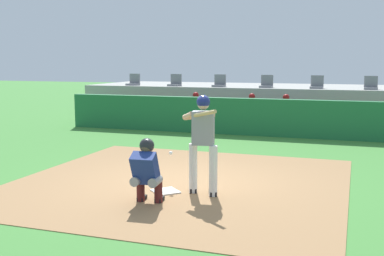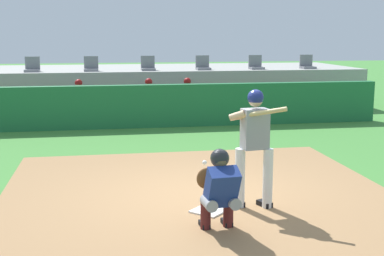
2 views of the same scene
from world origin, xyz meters
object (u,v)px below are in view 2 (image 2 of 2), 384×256
Objects in this scene: home_plate at (209,211)px; stadium_seat_6 at (307,65)px; catcher_crouched at (219,187)px; dugout_player_1 at (149,100)px; stadium_seat_1 at (32,68)px; dugout_player_0 at (79,101)px; batter_at_plate at (254,141)px; stadium_seat_2 at (91,67)px; stadium_seat_5 at (256,65)px; stadium_seat_3 at (148,66)px; dugout_player_2 at (188,99)px; stadium_seat_4 at (203,66)px.

home_plate is 11.70m from stadium_seat_6.
catcher_crouched is 1.10× the size of dugout_player_1.
dugout_player_0 is at bearing -53.24° from stadium_seat_1.
batter_at_plate is (0.69, 0.08, 1.01)m from home_plate.
dugout_player_1 is at bearing -29.74° from stadium_seat_1.
batter_at_plate is 10.43m from stadium_seat_2.
batter_at_plate is 3.76× the size of stadium_seat_2.
batter_at_plate is 11.23m from stadium_seat_6.
stadium_seat_5 is 1.86m from stadium_seat_6.
stadium_seat_6 is at bearing 61.31° from home_plate.
stadium_seat_5 reaches higher than batter_at_plate.
stadium_seat_3 reaches higher than dugout_player_0.
catcher_crouched is 2.97× the size of stadium_seat_2.
batter_at_plate is 8.08m from dugout_player_2.
dugout_player_0 is 6.31m from stadium_seat_5.
stadium_seat_6 is (3.71, 0.00, 0.00)m from stadium_seat_4.
dugout_player_2 is at bearing -35.33° from stadium_seat_2.
stadium_seat_6 is at bearing 0.00° from stadium_seat_5.
dugout_player_0 is at bearing 109.68° from batter_at_plate.
stadium_seat_5 is at bearing 0.00° from stadium_seat_3.
dugout_player_2 is 2.36m from stadium_seat_4.
home_plate is 0.92× the size of stadium_seat_1.
home_plate is 0.31× the size of catcher_crouched.
stadium_seat_5 is at bearing 0.00° from stadium_seat_4.
stadium_seat_5 is at bearing 69.95° from home_plate.
home_plate is at bearing 88.16° from catcher_crouched.
stadium_seat_2 is 5.57m from stadium_seat_5.
dugout_player_2 is 2.43m from stadium_seat_3.
stadium_seat_5 and stadium_seat_6 have the same top height.
stadium_seat_4 is (4.05, 2.03, 0.86)m from dugout_player_0.
dugout_player_0 is at bearing 180.00° from dugout_player_2.
dugout_player_2 is 2.71× the size of stadium_seat_3.
stadium_seat_5 is (3.02, 10.10, 0.50)m from batter_at_plate.
stadium_seat_2 is (0.34, 2.03, 0.86)m from dugout_player_0.
stadium_seat_4 is (3.71, 0.00, 0.00)m from stadium_seat_2.
stadium_seat_6 reaches higher than batter_at_plate.
stadium_seat_6 is (9.29, 0.00, 0.00)m from stadium_seat_1.
stadium_seat_3 is at bearing 93.91° from batter_at_plate.
stadium_seat_2 is at bearing 180.00° from stadium_seat_4.
batter_at_plate is 10.18m from stadium_seat_4.
catcher_crouched is 11.13m from stadium_seat_4.
stadium_seat_1 and stadium_seat_5 have the same top height.
stadium_seat_5 is at bearing 73.33° from batter_at_plate.
stadium_seat_2 reaches higher than dugout_player_0.
dugout_player_2 is at bearing -143.01° from stadium_seat_5.
dugout_player_1 is 6.14m from stadium_seat_6.
stadium_seat_3 is (0.15, 2.03, 0.86)m from dugout_player_1.
batter_at_plate is at bearing -96.59° from stadium_seat_4.
home_plate is 10.29m from stadium_seat_3.
stadium_seat_6 reaches higher than dugout_player_1.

